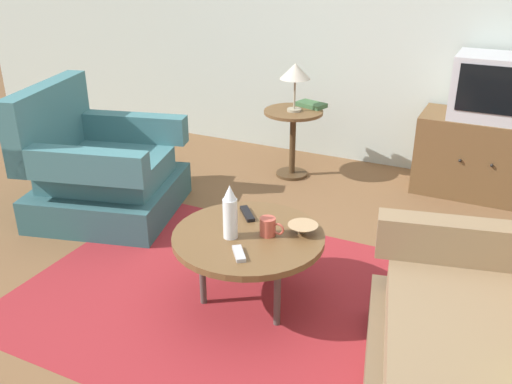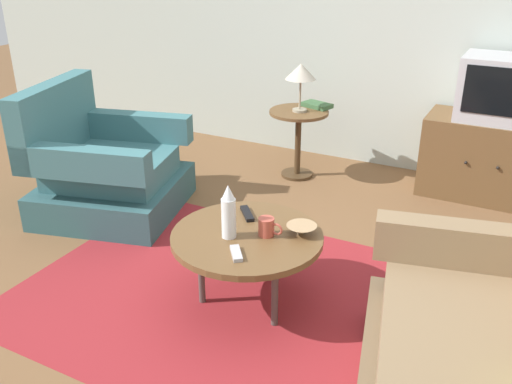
{
  "view_description": "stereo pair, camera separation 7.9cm",
  "coord_description": "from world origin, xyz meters",
  "px_view_note": "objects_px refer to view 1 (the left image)",
  "views": [
    {
      "loc": [
        1.15,
        -2.39,
        1.84
      ],
      "look_at": [
        -0.09,
        0.16,
        0.55
      ],
      "focal_mm": 39.18,
      "sensor_mm": 36.0,
      "label": 1
    },
    {
      "loc": [
        1.22,
        -2.35,
        1.84
      ],
      "look_at": [
        -0.09,
        0.16,
        0.55
      ],
      "focal_mm": 39.18,
      "sensor_mm": 36.0,
      "label": 2
    }
  ],
  "objects_px": {
    "television": "(491,87)",
    "armchair": "(100,172)",
    "side_table": "(293,129)",
    "tv_stand": "(479,156)",
    "bowl": "(303,229)",
    "vase": "(230,213)",
    "mug": "(268,227)",
    "tv_remote_dark": "(247,214)",
    "coffee_table": "(248,239)",
    "book": "(311,105)",
    "tv_remote_silver": "(239,254)",
    "table_lamp": "(295,73)"
  },
  "relations": [
    {
      "from": "television",
      "to": "tv_remote_silver",
      "type": "relative_size",
      "value": 3.73
    },
    {
      "from": "armchair",
      "to": "mug",
      "type": "distance_m",
      "value": 1.66
    },
    {
      "from": "coffee_table",
      "to": "vase",
      "type": "xyz_separation_m",
      "value": [
        -0.07,
        -0.07,
        0.17
      ]
    },
    {
      "from": "television",
      "to": "mug",
      "type": "distance_m",
      "value": 2.25
    },
    {
      "from": "side_table",
      "to": "vase",
      "type": "distance_m",
      "value": 1.91
    },
    {
      "from": "armchair",
      "to": "coffee_table",
      "type": "relative_size",
      "value": 1.43
    },
    {
      "from": "armchair",
      "to": "side_table",
      "type": "xyz_separation_m",
      "value": [
        0.99,
        1.24,
        0.1
      ]
    },
    {
      "from": "television",
      "to": "vase",
      "type": "relative_size",
      "value": 1.77
    },
    {
      "from": "armchair",
      "to": "tv_remote_dark",
      "type": "height_order",
      "value": "armchair"
    },
    {
      "from": "armchair",
      "to": "vase",
      "type": "bearing_deg",
      "value": 51.4
    },
    {
      "from": "side_table",
      "to": "tv_remote_silver",
      "type": "height_order",
      "value": "side_table"
    },
    {
      "from": "tv_stand",
      "to": "book",
      "type": "relative_size",
      "value": 3.4
    },
    {
      "from": "armchair",
      "to": "coffee_table",
      "type": "distance_m",
      "value": 1.58
    },
    {
      "from": "coffee_table",
      "to": "vase",
      "type": "relative_size",
      "value": 2.74
    },
    {
      "from": "mug",
      "to": "television",
      "type": "bearing_deg",
      "value": 67.5
    },
    {
      "from": "table_lamp",
      "to": "book",
      "type": "bearing_deg",
      "value": 66.94
    },
    {
      "from": "tv_stand",
      "to": "bowl",
      "type": "relative_size",
      "value": 5.7
    },
    {
      "from": "coffee_table",
      "to": "side_table",
      "type": "bearing_deg",
      "value": 105.13
    },
    {
      "from": "vase",
      "to": "tv_stand",
      "type": "bearing_deg",
      "value": 64.73
    },
    {
      "from": "table_lamp",
      "to": "bowl",
      "type": "height_order",
      "value": "table_lamp"
    },
    {
      "from": "bowl",
      "to": "armchair",
      "type": "bearing_deg",
      "value": 166.44
    },
    {
      "from": "book",
      "to": "mug",
      "type": "bearing_deg",
      "value": -58.63
    },
    {
      "from": "mug",
      "to": "bowl",
      "type": "height_order",
      "value": "mug"
    },
    {
      "from": "armchair",
      "to": "book",
      "type": "bearing_deg",
      "value": 127.58
    },
    {
      "from": "coffee_table",
      "to": "book",
      "type": "relative_size",
      "value": 2.99
    },
    {
      "from": "vase",
      "to": "tv_remote_dark",
      "type": "height_order",
      "value": "vase"
    },
    {
      "from": "coffee_table",
      "to": "mug",
      "type": "distance_m",
      "value": 0.13
    },
    {
      "from": "vase",
      "to": "mug",
      "type": "bearing_deg",
      "value": 31.81
    },
    {
      "from": "television",
      "to": "tv_stand",
      "type": "bearing_deg",
      "value": 90.0
    },
    {
      "from": "tv_stand",
      "to": "bowl",
      "type": "xyz_separation_m",
      "value": [
        -0.69,
        -1.95,
        0.14
      ]
    },
    {
      "from": "vase",
      "to": "side_table",
      "type": "bearing_deg",
      "value": 102.58
    },
    {
      "from": "coffee_table",
      "to": "tv_stand",
      "type": "xyz_separation_m",
      "value": [
        0.95,
        2.09,
        -0.09
      ]
    },
    {
      "from": "television",
      "to": "armchair",
      "type": "bearing_deg",
      "value": -147.59
    },
    {
      "from": "tv_stand",
      "to": "table_lamp",
      "type": "height_order",
      "value": "table_lamp"
    },
    {
      "from": "television",
      "to": "tv_remote_dark",
      "type": "distance_m",
      "value": 2.2
    },
    {
      "from": "television",
      "to": "mug",
      "type": "xyz_separation_m",
      "value": [
        -0.85,
        -2.05,
        -0.38
      ]
    },
    {
      "from": "mug",
      "to": "bowl",
      "type": "bearing_deg",
      "value": 31.83
    },
    {
      "from": "table_lamp",
      "to": "book",
      "type": "xyz_separation_m",
      "value": [
        0.08,
        0.18,
        -0.29
      ]
    },
    {
      "from": "side_table",
      "to": "television",
      "type": "bearing_deg",
      "value": 11.85
    },
    {
      "from": "coffee_table",
      "to": "mug",
      "type": "xyz_separation_m",
      "value": [
        0.1,
        0.04,
        0.08
      ]
    },
    {
      "from": "coffee_table",
      "to": "tv_remote_silver",
      "type": "height_order",
      "value": "tv_remote_silver"
    },
    {
      "from": "tv_stand",
      "to": "vase",
      "type": "bearing_deg",
      "value": -115.27
    },
    {
      "from": "coffee_table",
      "to": "tv_stand",
      "type": "distance_m",
      "value": 2.29
    },
    {
      "from": "bowl",
      "to": "tv_remote_dark",
      "type": "bearing_deg",
      "value": 170.28
    },
    {
      "from": "armchair",
      "to": "table_lamp",
      "type": "distance_m",
      "value": 1.68
    },
    {
      "from": "armchair",
      "to": "book",
      "type": "relative_size",
      "value": 4.26
    },
    {
      "from": "coffee_table",
      "to": "table_lamp",
      "type": "bearing_deg",
      "value": 104.91
    },
    {
      "from": "tv_stand",
      "to": "television",
      "type": "height_order",
      "value": "television"
    },
    {
      "from": "bowl",
      "to": "tv_remote_dark",
      "type": "relative_size",
      "value": 0.99
    },
    {
      "from": "coffee_table",
      "to": "vase",
      "type": "bearing_deg",
      "value": -136.0
    }
  ]
}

